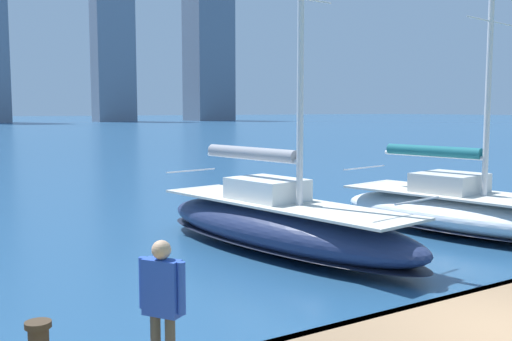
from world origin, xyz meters
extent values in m
cube|color=#896B4C|center=(0.00, 0.00, 0.55)|extent=(28.00, 2.80, 0.10)
cube|color=#473828|center=(0.00, -1.32, 0.55)|extent=(28.00, 0.16, 0.10)
cylinder|color=#473828|center=(0.00, -1.15, 0.25)|extent=(0.28, 0.28, 0.50)
cube|color=slate|center=(-79.79, -157.86, 20.88)|extent=(12.11, 11.62, 41.75)
cube|color=slate|center=(-50.56, -159.67, 22.75)|extent=(10.86, 7.09, 45.51)
ellipsoid|color=silver|center=(-7.13, -6.31, 0.55)|extent=(4.21, 8.33, 1.10)
ellipsoid|color=black|center=(-7.13, -6.31, 0.25)|extent=(4.24, 8.37, 0.10)
cube|color=beige|center=(-7.13, -6.31, 1.13)|extent=(3.54, 7.30, 0.06)
cube|color=silver|center=(-7.04, -6.78, 1.43)|extent=(2.01, 2.02, 0.55)
cylinder|color=silver|center=(-7.23, -5.73, 5.17)|extent=(0.16, 0.16, 8.02)
cylinder|color=silver|center=(-7.23, -5.73, 5.97)|extent=(2.57, 0.50, 0.05)
cylinder|color=silver|center=(-6.94, -7.37, 2.21)|extent=(0.69, 3.31, 0.12)
cylinder|color=#19606B|center=(-6.94, -7.37, 2.33)|extent=(0.85, 3.08, 0.32)
cylinder|color=silver|center=(-6.51, -9.84, 1.65)|extent=(2.14, 0.41, 0.04)
ellipsoid|color=navy|center=(-1.40, -7.36, 0.60)|extent=(3.64, 8.89, 1.20)
ellipsoid|color=black|center=(-1.40, -7.36, 0.27)|extent=(3.66, 8.93, 0.10)
cube|color=beige|center=(-1.40, -7.36, 1.23)|extent=(3.06, 7.80, 0.06)
cube|color=silver|center=(-1.32, -7.87, 1.53)|extent=(1.68, 2.09, 0.55)
cylinder|color=silver|center=(-1.50, -6.72, 5.36)|extent=(0.16, 0.16, 8.21)
cylinder|color=silver|center=(-1.22, -8.51, 2.31)|extent=(0.68, 3.60, 0.12)
cylinder|color=gray|center=(-1.22, -8.51, 2.43)|extent=(0.83, 3.35, 0.32)
cylinder|color=silver|center=(-2.01, -3.44, 1.75)|extent=(1.51, 0.27, 0.04)
cylinder|color=silver|center=(-0.81, -11.20, 1.75)|extent=(1.74, 0.31, 0.04)
cube|color=#284CB7|center=(4.61, -1.02, 1.66)|extent=(0.38, 0.46, 0.62)
cylinder|color=#284CB7|center=(4.74, -1.23, 1.69)|extent=(0.09, 0.09, 0.57)
cylinder|color=#284CB7|center=(4.48, -0.81, 1.69)|extent=(0.09, 0.09, 0.57)
sphere|color=tan|center=(4.61, -1.02, 2.08)|extent=(0.21, 0.21, 0.21)
cylinder|color=#423323|center=(5.90, -1.10, 1.48)|extent=(0.26, 0.26, 0.06)
camera|label=1|loc=(7.16, 4.85, 3.59)|focal=42.00mm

